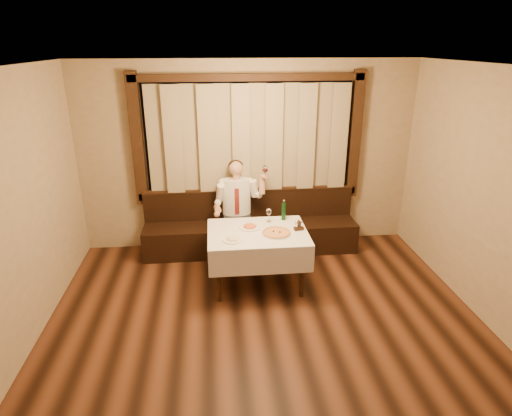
{
  "coord_description": "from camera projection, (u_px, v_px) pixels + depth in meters",
  "views": [
    {
      "loc": [
        -0.53,
        -3.23,
        3.02
      ],
      "look_at": [
        0.0,
        1.9,
        1.0
      ],
      "focal_mm": 30.0,
      "sensor_mm": 36.0,
      "label": 1
    }
  ],
  "objects": [
    {
      "name": "pasta_red",
      "position": [
        250.0,
        225.0,
        5.54
      ],
      "size": [
        0.28,
        0.28,
        0.09
      ],
      "rotation": [
        0.0,
        0.0,
        -0.13
      ],
      "color": "white",
      "rests_on": "dining_table"
    },
    {
      "name": "seated_man",
      "position": [
        237.0,
        201.0,
        6.26
      ],
      "size": [
        0.78,
        0.59,
        1.42
      ],
      "color": "black",
      "rests_on": "ground"
    },
    {
      "name": "cruet_caddy",
      "position": [
        299.0,
        227.0,
        5.47
      ],
      "size": [
        0.13,
        0.08,
        0.13
      ],
      "rotation": [
        0.0,
        0.0,
        0.18
      ],
      "color": "black",
      "rests_on": "dining_table"
    },
    {
      "name": "dining_table",
      "position": [
        258.0,
        239.0,
        5.48
      ],
      "size": [
        1.27,
        0.97,
        0.76
      ],
      "color": "black",
      "rests_on": "ground"
    },
    {
      "name": "pasta_cream",
      "position": [
        233.0,
        238.0,
        5.19
      ],
      "size": [
        0.25,
        0.25,
        0.09
      ],
      "rotation": [
        0.0,
        0.0,
        -0.36
      ],
      "color": "white",
      "rests_on": "dining_table"
    },
    {
      "name": "pizza",
      "position": [
        276.0,
        233.0,
        5.37
      ],
      "size": [
        0.37,
        0.37,
        0.04
      ],
      "rotation": [
        0.0,
        0.0,
        0.14
      ],
      "color": "white",
      "rests_on": "dining_table"
    },
    {
      "name": "room",
      "position": [
        265.0,
        196.0,
        4.5
      ],
      "size": [
        5.01,
        6.01,
        2.81
      ],
      "color": "black",
      "rests_on": "ground"
    },
    {
      "name": "green_bottle",
      "position": [
        284.0,
        211.0,
        5.76
      ],
      "size": [
        0.06,
        0.06,
        0.28
      ],
      "rotation": [
        0.0,
        0.0,
        0.23
      ],
      "color": "#104D18",
      "rests_on": "dining_table"
    },
    {
      "name": "banquette",
      "position": [
        250.0,
        230.0,
        6.55
      ],
      "size": [
        3.2,
        0.61,
        0.94
      ],
      "color": "black",
      "rests_on": "ground"
    },
    {
      "name": "table_wine_glass",
      "position": [
        269.0,
        212.0,
        5.67
      ],
      "size": [
        0.07,
        0.07,
        0.19
      ],
      "rotation": [
        0.0,
        0.0,
        0.18
      ],
      "color": "white",
      "rests_on": "dining_table"
    }
  ]
}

